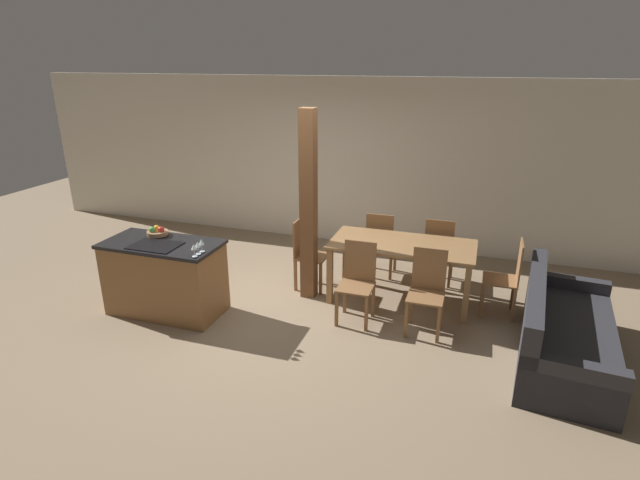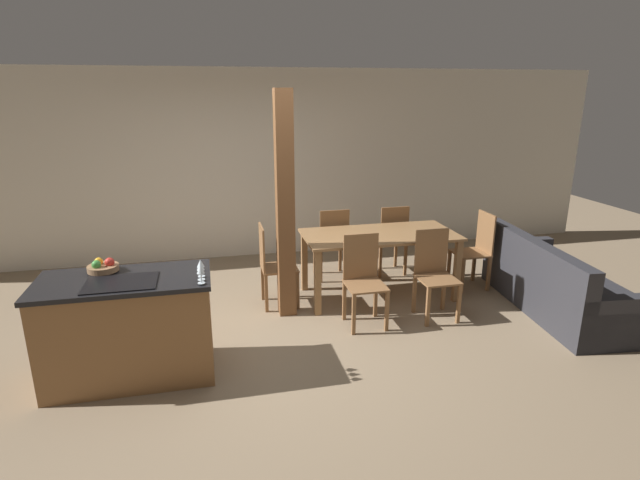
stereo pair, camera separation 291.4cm
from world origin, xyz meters
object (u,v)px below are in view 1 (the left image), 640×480
wine_glass_middle (198,245)px  wine_glass_far (201,243)px  dining_table (402,251)px  dining_chair_foot_end (507,277)px  fruit_bowl (157,232)px  couch (562,336)px  timber_post (308,207)px  dining_chair_near_left (357,281)px  dining_chair_far_right (439,250)px  dining_chair_near_right (427,290)px  wine_glass_near (194,247)px  dining_chair_far_left (381,243)px  dining_chair_head_end (307,252)px  kitchen_island (165,277)px

wine_glass_middle → wine_glass_far: 0.08m
dining_table → dining_chair_foot_end: 1.29m
fruit_bowl → wine_glass_middle: 0.91m
couch → timber_post: 3.17m
dining_chair_near_left → dining_chair_far_right: 1.55m
dining_chair_near_left → dining_chair_near_right: (0.81, 0.00, 0.00)m
wine_glass_middle → dining_chair_near_right: 2.61m
dining_table → dining_chair_near_right: 0.79m
wine_glass_near → wine_glass_far: bearing=90.0°
dining_chair_foot_end → wine_glass_far: bearing=-67.9°
wine_glass_far → timber_post: bearing=51.2°
dining_table → dining_chair_far_right: size_ratio=1.88×
dining_table → dining_chair_near_right: size_ratio=1.88×
dining_chair_near_right → dining_chair_foot_end: bearing=37.2°
dining_table → dining_chair_near_left: (-0.40, -0.66, -0.17)m
wine_glass_middle → dining_chair_far_left: bearing=51.9°
wine_glass_far → dining_chair_far_right: bearing=39.4°
dining_chair_near_right → wine_glass_middle: bearing=-162.7°
wine_glass_near → dining_chair_head_end: wine_glass_near is taller
wine_glass_middle → dining_chair_near_right: bearing=17.3°
dining_table → kitchen_island: bearing=-155.5°
timber_post → dining_chair_far_right: bearing=30.3°
dining_chair_near_right → dining_chair_near_left: bearing=180.0°
kitchen_island → dining_chair_near_left: dining_chair_near_left is taller
kitchen_island → dining_chair_far_left: (2.26, 1.88, 0.04)m
fruit_bowl → wine_glass_near: size_ratio=1.73×
dining_chair_near_left → timber_post: timber_post is taller
wine_glass_far → dining_chair_far_left: size_ratio=0.16×
dining_chair_near_left → dining_chair_far_right: (0.81, 1.32, 0.00)m
dining_table → dining_chair_far_right: dining_chair_far_right is taller
wine_glass_near → dining_table: 2.55m
dining_chair_near_left → couch: (2.22, -0.16, -0.23)m
dining_chair_far_left → timber_post: 1.38m
wine_glass_middle → dining_chair_near_left: size_ratio=0.16×
dining_chair_near_left → couch: size_ratio=0.45×
fruit_bowl → dining_chair_near_right: size_ratio=0.27×
kitchen_island → dining_chair_foot_end: 4.13m
couch → dining_chair_head_end: bearing=80.8°
dining_table → couch: couch is taller
kitchen_island → wine_glass_near: size_ratio=9.48×
wine_glass_far → timber_post: (0.88, 1.10, 0.18)m
dining_chair_far_right → timber_post: bearing=30.3°
dining_chair_near_left → couch: dining_chair_near_left is taller
dining_chair_foot_end → dining_chair_far_left: bearing=-111.5°
wine_glass_middle → couch: size_ratio=0.07×
kitchen_island → dining_table: kitchen_island is taller
dining_table → dining_chair_near_right: bearing=-58.6°
dining_chair_far_left → dining_chair_near_left: bearing=90.0°
wine_glass_near → dining_table: bearing=36.4°
dining_chair_near_right → dining_chair_far_left: bearing=121.4°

